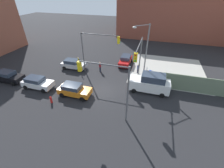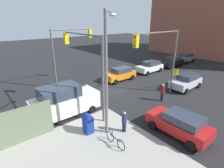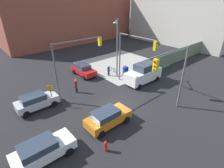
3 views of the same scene
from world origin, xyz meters
TOP-DOWN VIEW (x-y plane):
  - ground_plane at (0.00, 0.00)m, footprint 120.00×120.00m
  - sidewalk_corner at (9.00, 9.00)m, footprint 12.00×12.00m
  - construction_fence at (19.47, 3.20)m, footprint 22.95×0.12m
  - building_warehouse_north at (11.45, 34.00)m, footprint 32.00×18.00m
  - building_loft_east at (36.00, 11.32)m, footprint 20.00×24.00m
  - smokestack at (30.88, 30.00)m, footprint 1.80×1.80m
  - traffic_signal_nw_corner at (-2.14, 4.50)m, footprint 6.12×0.36m
  - traffic_signal_se_corner at (2.56, -4.50)m, footprint 5.12×0.36m
  - traffic_signal_ne_corner at (4.50, 2.28)m, footprint 0.36×5.79m
  - street_lamp_corner at (4.92, 5.56)m, footprint 2.19×1.86m
  - warning_sign_two_way at (-5.40, 4.33)m, footprint 0.48×0.48m
  - mailbox_blue at (6.20, 5.00)m, footprint 0.56×0.64m
  - fire_hydrant at (-5.00, -4.20)m, footprint 0.26×0.26m
  - coupe_white at (-8.82, -1.85)m, footprint 4.32×2.02m
  - sedan_silver at (-6.85, 4.93)m, footprint 4.15×2.02m
  - sedan_orange at (-2.98, -1.97)m, footprint 4.26×2.02m
  - coupe_red at (1.53, 9.09)m, footprint 2.02×4.19m
  - van_white_delivery at (6.42, 1.80)m, footprint 5.40×2.32m
  - pedestrian_crossing at (-2.00, 5.20)m, footprint 0.36×0.36m
  - pedestrian_waiting at (4.20, 6.50)m, footprint 0.36×0.36m
  - bicycle_leaning_on_fence at (5.60, 7.20)m, footprint 0.05×1.75m

SIDE VIEW (x-z plane):
  - ground_plane at x=0.00m, z-range 0.00..0.00m
  - sidewalk_corner at x=9.00m, z-range 0.00..0.01m
  - bicycle_leaning_on_fence at x=5.60m, z-range -0.14..0.83m
  - fire_hydrant at x=-5.00m, z-range 0.02..0.96m
  - mailbox_blue at x=6.20m, z-range 0.05..1.48m
  - pedestrian_waiting at x=4.20m, z-range 0.02..1.58m
  - sedan_silver at x=-6.85m, z-range 0.03..1.65m
  - coupe_red at x=1.53m, z-range 0.03..1.65m
  - sedan_orange at x=-2.98m, z-range 0.03..1.65m
  - coupe_white at x=-8.82m, z-range 0.03..1.65m
  - pedestrian_crossing at x=-2.00m, z-range 0.04..1.77m
  - construction_fence at x=19.47m, z-range 0.00..2.40m
  - van_white_delivery at x=6.42m, z-range -0.03..2.59m
  - warning_sign_two_way at x=-5.40m, z-range 0.44..2.84m
  - traffic_signal_se_corner at x=2.56m, z-range 1.36..7.86m
  - traffic_signal_ne_corner at x=4.50m, z-range 1.40..7.90m
  - traffic_signal_nw_corner at x=-2.14m, z-range 1.42..7.92m
  - street_lamp_corner at x=4.92m, z-range 0.70..8.70m
  - building_warehouse_north at x=11.45m, z-range 0.00..12.24m
  - smokestack at x=30.88m, z-range 0.00..16.23m
  - building_loft_east at x=36.00m, z-range 0.00..17.36m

